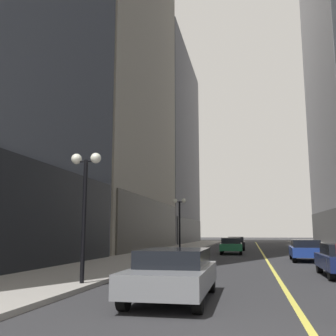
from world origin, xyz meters
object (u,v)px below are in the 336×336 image
Objects in this scene: street_lamp_left_near at (85,188)px; car_grey at (174,272)px; car_black at (236,243)px; car_green at (231,245)px; street_lamp_left_far at (180,213)px; car_blue at (305,249)px.

car_grey is at bearing -26.41° from street_lamp_left_near.
car_black is 0.96× the size of street_lamp_left_near.
street_lamp_left_far reaches higher than car_green.
street_lamp_left_far is (-3.99, -10.23, 2.54)m from car_black.
street_lamp_left_near and street_lamp_left_far have the same top height.
street_lamp_left_near reaches higher than car_grey.
car_blue and car_green have the same top height.
car_blue is 1.04× the size of car_black.
street_lamp_left_near is (-3.34, 1.66, 2.54)m from car_grey.
car_grey is 1.03× the size of street_lamp_left_far.
car_green is at bearing 122.95° from car_blue.
street_lamp_left_near reaches higher than car_black.
street_lamp_left_near is 18.32m from street_lamp_left_far.
car_blue is 10.18m from street_lamp_left_far.
street_lamp_left_far is at bearing -111.33° from car_black.
car_green is (-4.88, 7.52, 0.00)m from car_blue.
car_green is 21.75m from street_lamp_left_near.
car_grey and car_black have the same top height.
car_blue is 16.47m from street_lamp_left_near.
car_blue is at bearing 57.57° from street_lamp_left_near.
street_lamp_left_near reaches higher than car_green.
car_grey is at bearing -80.50° from street_lamp_left_far.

